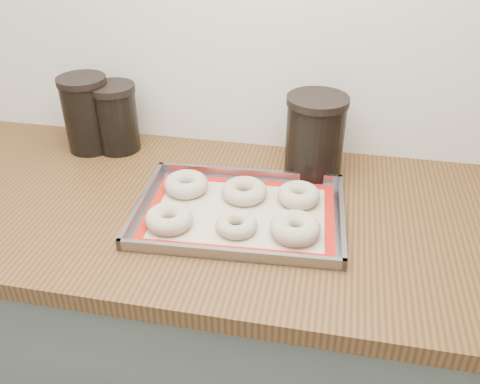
% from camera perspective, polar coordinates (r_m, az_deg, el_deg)
% --- Properties ---
extents(cabinet, '(3.00, 0.65, 0.86)m').
position_cam_1_polar(cabinet, '(1.51, -6.41, -15.99)').
color(cabinet, '#5A6458').
rests_on(cabinet, floor).
extents(countertop, '(3.06, 0.68, 0.04)m').
position_cam_1_polar(countertop, '(1.22, -7.67, -1.70)').
color(countertop, brown).
rests_on(countertop, cabinet).
extents(baking_tray, '(0.48, 0.36, 0.03)m').
position_cam_1_polar(baking_tray, '(1.14, -0.00, -2.25)').
color(baking_tray, gray).
rests_on(baking_tray, countertop).
extents(baking_mat, '(0.44, 0.31, 0.00)m').
position_cam_1_polar(baking_mat, '(1.14, 0.00, -2.34)').
color(baking_mat, '#C6B793').
rests_on(baking_mat, baking_tray).
extents(bagel_front_left, '(0.12, 0.12, 0.04)m').
position_cam_1_polar(bagel_front_left, '(1.10, -7.97, -2.98)').
color(bagel_front_left, '#BEB193').
rests_on(bagel_front_left, baking_mat).
extents(bagel_front_mid, '(0.11, 0.11, 0.03)m').
position_cam_1_polar(bagel_front_mid, '(1.08, -0.42, -3.68)').
color(bagel_front_mid, '#BEB193').
rests_on(bagel_front_mid, baking_mat).
extents(bagel_front_right, '(0.12, 0.12, 0.04)m').
position_cam_1_polar(bagel_front_right, '(1.07, 6.21, -4.05)').
color(bagel_front_right, '#BEB193').
rests_on(bagel_front_right, baking_mat).
extents(bagel_back_left, '(0.11, 0.11, 0.04)m').
position_cam_1_polar(bagel_back_left, '(1.22, -6.08, 0.87)').
color(bagel_back_left, '#BEB193').
rests_on(bagel_back_left, baking_mat).
extents(bagel_back_mid, '(0.12, 0.12, 0.04)m').
position_cam_1_polar(bagel_back_mid, '(1.19, 0.49, 0.12)').
color(bagel_back_mid, '#BEB193').
rests_on(bagel_back_mid, baking_mat).
extents(bagel_back_right, '(0.12, 0.12, 0.04)m').
position_cam_1_polar(bagel_back_right, '(1.18, 6.60, -0.34)').
color(bagel_back_right, '#BEB193').
rests_on(bagel_back_right, baking_mat).
extents(canister_left, '(0.13, 0.13, 0.20)m').
position_cam_1_polar(canister_left, '(1.44, -16.83, 8.42)').
color(canister_left, black).
rests_on(canister_left, countertop).
extents(canister_mid, '(0.12, 0.12, 0.19)m').
position_cam_1_polar(canister_mid, '(1.42, -13.76, 8.11)').
color(canister_mid, black).
rests_on(canister_mid, countertop).
extents(canister_right, '(0.15, 0.15, 0.20)m').
position_cam_1_polar(canister_right, '(1.28, 8.41, 6.33)').
color(canister_right, black).
rests_on(canister_right, countertop).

